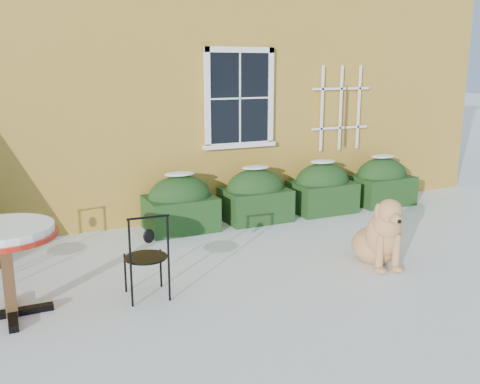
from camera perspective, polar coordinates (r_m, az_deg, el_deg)
name	(u,v)px	position (r m, az deg, el deg)	size (l,w,h in m)	color
ground	(276,285)	(6.33, 3.87, -9.85)	(80.00, 80.00, 0.00)	white
house	(125,32)	(12.44, -12.22, 16.32)	(12.40, 8.40, 6.40)	gold
hedge_row	(290,192)	(9.10, 5.32, -0.04)	(4.95, 0.80, 0.91)	black
bistro_table	(5,242)	(5.77, -23.82, -4.86)	(1.03, 1.03, 0.96)	black
patio_chair_near	(147,256)	(5.90, -9.92, -6.72)	(0.47, 0.46, 0.97)	black
dog	(381,237)	(7.02, 14.77, -4.64)	(0.73, 1.00, 0.94)	tan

